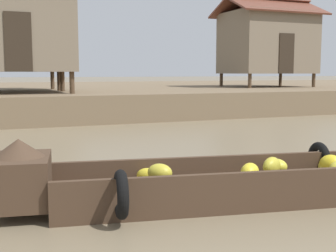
{
  "coord_description": "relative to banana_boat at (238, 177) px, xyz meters",
  "views": [
    {
      "loc": [
        -1.79,
        -0.38,
        1.59
      ],
      "look_at": [
        0.92,
        6.13,
        0.74
      ],
      "focal_mm": 47.92,
      "sensor_mm": 36.0,
      "label": 1
    }
  ],
  "objects": [
    {
      "name": "banana_boat",
      "position": [
        0.0,
        0.0,
        0.0
      ],
      "size": [
        5.85,
        1.95,
        0.86
      ],
      "color": "#473323",
      "rests_on": "ground"
    },
    {
      "name": "stilt_house_right",
      "position": [
        9.91,
        13.64,
        2.75
      ],
      "size": [
        4.65,
        3.46,
        4.23
      ],
      "color": "#4C3826",
      "rests_on": "riverbank_strip"
    },
    {
      "name": "fishing_skiff_distant",
      "position": [
        11.93,
        11.96,
        0.04
      ],
      "size": [
        3.57,
        4.12,
        0.95
      ],
      "color": "#473323",
      "rests_on": "ground"
    },
    {
      "name": "riverbank_strip",
      "position": [
        -1.11,
        18.5,
        0.16
      ],
      "size": [
        160.0,
        20.0,
        0.89
      ],
      "primitive_type": "cube",
      "color": "#756047",
      "rests_on": "ground"
    },
    {
      "name": "stilt_house_mid_left",
      "position": [
        -1.8,
        11.32,
        2.87
      ],
      "size": [
        4.37,
        3.47,
        4.27
      ],
      "color": "#4C3826",
      "rests_on": "riverbank_strip"
    },
    {
      "name": "ground_plane",
      "position": [
        -1.11,
        5.68,
        -0.29
      ],
      "size": [
        300.0,
        300.0,
        0.0
      ],
      "primitive_type": "plane",
      "color": "#7A6B51"
    },
    {
      "name": "stilt_house_mid_right",
      "position": [
        -1.46,
        13.23,
        2.84
      ],
      "size": [
        3.73,
        3.37,
        4.12
      ],
      "color": "#4C3826",
      "rests_on": "riverbank_strip"
    }
  ]
}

